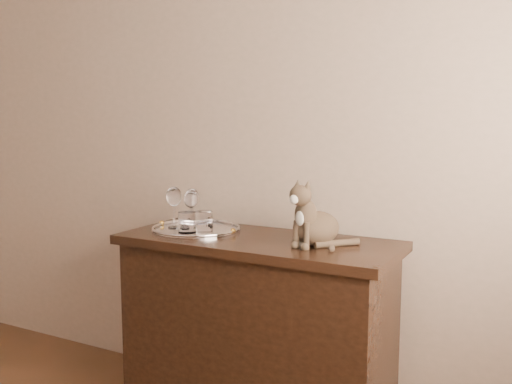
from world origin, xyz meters
TOP-DOWN VIEW (x-y plane):
  - wall_back at (0.00, 2.25)m, footprint 4.00×0.10m
  - sideboard at (0.60, 1.94)m, footprint 1.20×0.50m
  - tray at (0.28, 1.95)m, footprint 0.40×0.40m
  - wine_glass_a at (0.21, 2.02)m, footprint 0.07×0.07m
  - wine_glass_c at (0.17, 1.93)m, footprint 0.07×0.07m
  - wine_glass_d at (0.23, 1.97)m, footprint 0.06×0.06m
  - tumbler_a at (0.35, 1.91)m, footprint 0.08×0.08m
  - tumbler_b at (0.29, 1.86)m, footprint 0.08×0.08m
  - cat at (0.87, 1.95)m, footprint 0.32×0.31m

SIDE VIEW (x-z plane):
  - sideboard at x=0.60m, z-range 0.00..0.85m
  - tray at x=0.28m, z-range 0.85..0.86m
  - tumbler_b at x=0.29m, z-range 0.86..0.95m
  - tumbler_a at x=0.35m, z-range 0.86..0.95m
  - wine_glass_d at x=0.23m, z-range 0.86..1.03m
  - wine_glass_a at x=0.21m, z-range 0.86..1.03m
  - wine_glass_c at x=0.17m, z-range 0.86..1.05m
  - cat at x=0.87m, z-range 0.85..1.12m
  - wall_back at x=0.00m, z-range 0.00..2.70m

